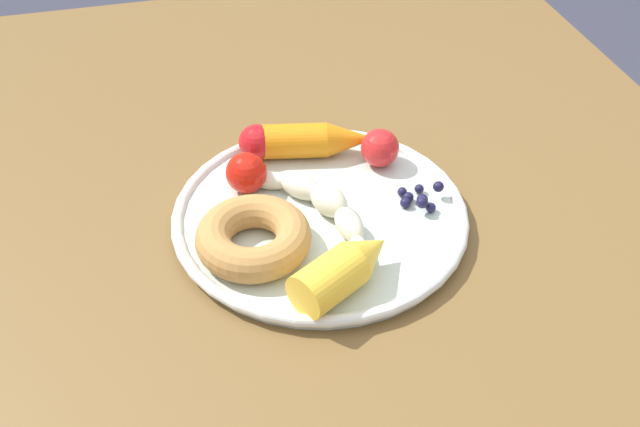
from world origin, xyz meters
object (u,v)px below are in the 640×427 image
at_px(banana, 322,206).
at_px(tomato_far, 380,148).
at_px(tomato_mid, 257,142).
at_px(tomato_near, 246,173).
at_px(carrot_orange, 314,140).
at_px(carrot_yellow, 345,268).
at_px(dining_table, 297,299).
at_px(blueberry_pile, 419,197).
at_px(donut, 253,237).
at_px(plate, 320,216).

height_order(banana, tomato_far, tomato_far).
height_order(tomato_mid, tomato_far, tomato_far).
bearing_deg(tomato_near, carrot_orange, 116.95).
bearing_deg(carrot_yellow, tomato_near, -159.03).
height_order(dining_table, banana, banana).
bearing_deg(tomato_mid, blueberry_pile, 50.73).
xyz_separation_m(blueberry_pile, tomato_near, (-0.07, -0.17, 0.01)).
bearing_deg(dining_table, donut, -74.58).
relative_size(dining_table, blueberry_pile, 24.51).
distance_m(plate, carrot_orange, 0.10).
height_order(dining_table, carrot_orange, carrot_orange).
bearing_deg(carrot_orange, plate, -10.81).
height_order(carrot_orange, tomato_far, tomato_far).
relative_size(dining_table, donut, 10.78).
xyz_separation_m(dining_table, donut, (0.01, -0.04, 0.11)).
height_order(carrot_orange, blueberry_pile, carrot_orange).
relative_size(tomato_near, tomato_mid, 1.07).
bearing_deg(plate, tomato_mid, -158.52).
xyz_separation_m(dining_table, carrot_orange, (-0.12, 0.05, 0.11)).
relative_size(carrot_yellow, tomato_far, 2.70).
bearing_deg(banana, tomato_far, 130.20).
distance_m(donut, tomato_near, 0.09).
relative_size(carrot_yellow, blueberry_pile, 2.33).
distance_m(banana, tomato_far, 0.11).
bearing_deg(carrot_yellow, carrot_orange, 173.81).
height_order(dining_table, donut, donut).
bearing_deg(dining_table, carrot_yellow, 19.88).
distance_m(plate, tomato_far, 0.11).
relative_size(banana, blueberry_pile, 3.59).
bearing_deg(blueberry_pile, carrot_yellow, -48.27).
height_order(banana, tomato_near, tomato_near).
height_order(banana, donut, donut).
xyz_separation_m(carrot_yellow, tomato_mid, (-0.21, -0.04, -0.00)).
relative_size(donut, tomato_near, 2.56).
distance_m(dining_table, banana, 0.11).
bearing_deg(donut, blueberry_pile, 99.03).
bearing_deg(carrot_yellow, donut, -132.66).
bearing_deg(blueberry_pile, donut, -80.97).
bearing_deg(tomato_mid, donut, -11.90).
bearing_deg(carrot_orange, carrot_yellow, -6.19).
xyz_separation_m(plate, blueberry_pile, (0.01, 0.10, 0.01)).
bearing_deg(blueberry_pile, tomato_far, -165.95).
xyz_separation_m(dining_table, banana, (-0.02, 0.03, 0.10)).
distance_m(dining_table, tomato_mid, 0.18).
bearing_deg(plate, dining_table, -51.13).
bearing_deg(plate, tomato_near, -131.68).
bearing_deg(dining_table, tomato_near, -158.02).
bearing_deg(carrot_yellow, tomato_mid, -169.26).
xyz_separation_m(plate, carrot_yellow, (0.10, -0.00, 0.02)).
height_order(carrot_yellow, blueberry_pile, carrot_yellow).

